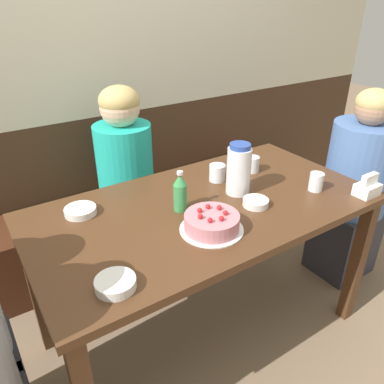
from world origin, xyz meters
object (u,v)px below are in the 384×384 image
Objects in this scene: glass_water_tall at (316,182)px; person_grey_tee at (127,191)px; bowl_rice_small at (80,211)px; birthday_cake at (212,223)px; water_pitcher at (239,169)px; glass_shot_small at (217,173)px; glass_tumbler_short at (252,164)px; bowl_soup_white at (115,284)px; soju_bottle at (180,192)px; person_pale_blue_shirt at (354,191)px; bowl_side_dish at (256,202)px; napkin_holder at (368,188)px; bench_seat at (133,224)px.

person_grey_tee is at bearing 125.52° from glass_water_tall.
birthday_cake is at bearing -45.88° from bowl_rice_small.
birthday_cake is 0.35m from water_pitcher.
glass_tumbler_short is at bearing -4.01° from glass_shot_small.
birthday_cake is at bearing -146.59° from water_pitcher.
bowl_soup_white is (-0.73, -0.29, -0.10)m from water_pitcher.
water_pitcher reaches higher than soju_bottle.
person_pale_blue_shirt is (1.56, 0.21, -0.22)m from bowl_soup_white.
glass_shot_small reaches higher than bowl_side_dish.
soju_bottle is at bearing 155.40° from napkin_holder.
bowl_rice_small is at bearing 151.35° from soju_bottle.
soju_bottle is at bearing -98.18° from bench_seat.
bowl_side_dish is 0.36m from glass_tumbler_short.
bench_seat is 9.10× the size of birthday_cake.
napkin_holder is 0.23m from glass_water_tall.
water_pitcher is at bearing -17.47° from bowl_rice_small.
soju_bottle is 0.42m from bowl_rice_small.
bench_seat is 20.77× the size of napkin_holder.
bowl_rice_small is (0.06, 0.50, -0.00)m from bowl_soup_white.
bench_seat is 0.91m from glass_shot_small.
bowl_rice_small is 0.11× the size of person_grey_tee.
water_pitcher reaches higher than birthday_cake.
bench_seat is 1.27m from glass_water_tall.
bowl_soup_white is (-0.54, -1.10, 0.57)m from bench_seat.
person_grey_tee is at bearing 127.04° from napkin_holder.
person_pale_blue_shirt is (1.50, -0.29, -0.22)m from bowl_rice_small.
birthday_cake is 0.44m from glass_shot_small.
bench_seat is at bearing 119.64° from napkin_holder.
person_grey_tee is at bearing 64.25° from bowl_soup_white.
glass_water_tall is (0.33, -0.04, 0.03)m from bowl_side_dish.
bowl_side_dish reaches higher than bowl_rice_small.
water_pitcher is at bearing 143.92° from napkin_holder.
bowl_soup_white is 1.51× the size of glass_water_tall.
bowl_rice_small is at bearing 158.24° from glass_water_tall.
bowl_side_dish is 1.37× the size of glass_shot_small.
glass_shot_small is at bearing 28.72° from person_grey_tee.
napkin_holder is 1.27m from bowl_rice_small.
bowl_side_dish is 0.10× the size of person_grey_tee.
bench_seat is at bearing 102.94° from water_pitcher.
bowl_soup_white is at bearing -25.75° from person_grey_tee.
birthday_cake is 0.45m from bowl_soup_white.
water_pitcher is at bearing -2.03° from soju_bottle.
bowl_soup_white is at bearing -116.00° from bench_seat.
person_grey_tee reaches higher than water_pitcher.
bench_seat is 1.40m from person_pale_blue_shirt.
soju_bottle is (-0.02, 0.20, 0.05)m from birthday_cake.
bowl_side_dish is (0.66, -0.35, 0.00)m from bowl_rice_small.
bowl_soup_white is at bearing -148.78° from glass_shot_small.
bench_seat is 1.35m from bowl_soup_white.
soju_bottle is 0.65m from glass_water_tall.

